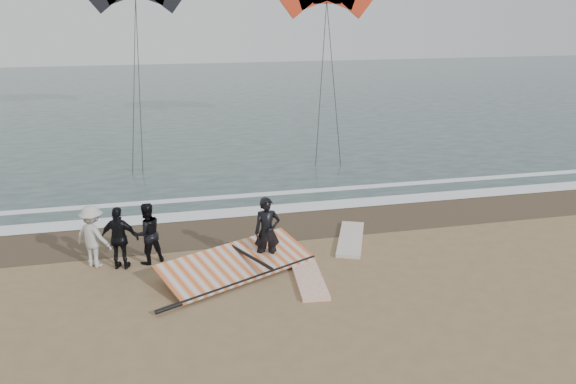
# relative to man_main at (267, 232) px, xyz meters

# --- Properties ---
(ground) EXTENTS (120.00, 120.00, 0.00)m
(ground) POSITION_rel_man_main_xyz_m (0.78, -1.74, -0.95)
(ground) COLOR #8C704C
(ground) RESTS_ON ground
(sea) EXTENTS (120.00, 54.00, 0.02)m
(sea) POSITION_rel_man_main_xyz_m (0.78, 31.26, -0.94)
(sea) COLOR #233838
(sea) RESTS_ON ground
(wet_sand) EXTENTS (120.00, 2.80, 0.01)m
(wet_sand) POSITION_rel_man_main_xyz_m (0.78, 2.76, -0.95)
(wet_sand) COLOR #4C3D2B
(wet_sand) RESTS_ON ground
(foam_near) EXTENTS (120.00, 0.90, 0.01)m
(foam_near) POSITION_rel_man_main_xyz_m (0.78, 4.16, -0.93)
(foam_near) COLOR white
(foam_near) RESTS_ON sea
(foam_far) EXTENTS (120.00, 0.45, 0.01)m
(foam_far) POSITION_rel_man_main_xyz_m (0.78, 5.86, -0.93)
(foam_far) COLOR white
(foam_far) RESTS_ON sea
(man_main) EXTENTS (0.71, 0.48, 1.91)m
(man_main) POSITION_rel_man_main_xyz_m (0.00, 0.00, 0.00)
(man_main) COLOR black
(man_main) RESTS_ON ground
(board_white) EXTENTS (0.91, 2.51, 0.10)m
(board_white) POSITION_rel_man_main_xyz_m (0.86, -1.09, -0.90)
(board_white) COLOR white
(board_white) RESTS_ON ground
(board_cream) EXTENTS (1.63, 2.66, 0.11)m
(board_cream) POSITION_rel_man_main_xyz_m (2.75, 1.03, -0.90)
(board_cream) COLOR beige
(board_cream) RESTS_ON ground
(trio_cluster) EXTENTS (2.55, 1.24, 1.73)m
(trio_cluster) POSITION_rel_man_main_xyz_m (-3.91, 0.84, -0.09)
(trio_cluster) COLOR black
(trio_cluster) RESTS_ON ground
(sail_rig) EXTENTS (4.38, 3.44, 0.52)m
(sail_rig) POSITION_rel_man_main_xyz_m (-0.92, -0.19, -0.76)
(sail_rig) COLOR black
(sail_rig) RESTS_ON ground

